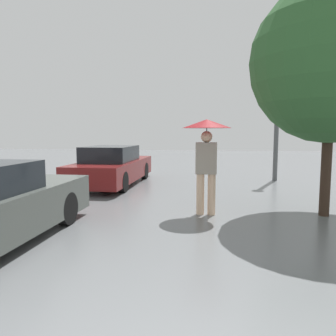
% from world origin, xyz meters
% --- Properties ---
extents(pedestrian, '(0.99, 0.99, 1.94)m').
position_xyz_m(pedestrian, '(-0.10, 5.72, 1.48)').
color(pedestrian, beige).
rests_on(pedestrian, ground_plane).
extents(parked_car_farthest, '(1.64, 4.48, 1.25)m').
position_xyz_m(parked_car_farthest, '(-3.22, 9.22, 0.58)').
color(parked_car_farthest, maroon).
rests_on(parked_car_farthest, ground_plane).
extents(tree, '(3.13, 3.13, 4.60)m').
position_xyz_m(tree, '(2.28, 5.99, 3.03)').
color(tree, '#38281E').
rests_on(tree, ground_plane).
extents(street_lamp, '(0.35, 0.35, 4.82)m').
position_xyz_m(street_lamp, '(2.15, 10.94, 2.92)').
color(street_lamp, '#515456').
rests_on(street_lamp, ground_plane).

